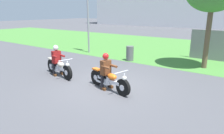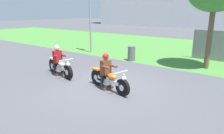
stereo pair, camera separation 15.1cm
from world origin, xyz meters
TOP-DOWN VIEW (x-y plane):
  - ground at (0.00, 0.00)m, footprint 120.00×120.00m
  - grass_verge at (0.00, 9.94)m, footprint 60.00×12.00m
  - motorcycle_lead at (0.36, -0.26)m, footprint 2.12×0.78m
  - rider_lead at (0.20, -0.22)m, footprint 0.62×0.54m
  - motorcycle_follow at (-2.53, -0.21)m, footprint 2.14×0.78m
  - rider_follow at (-2.69, -0.17)m, footprint 0.62×0.54m
  - streetlight_pole at (-5.03, 4.72)m, footprint 0.96×0.20m
  - trash_can at (-1.45, 4.26)m, footprint 0.45×0.45m

SIDE VIEW (x-z plane):
  - ground at x=0.00m, z-range 0.00..0.00m
  - grass_verge at x=0.00m, z-range 0.00..0.01m
  - motorcycle_lead at x=0.36m, z-range -0.05..0.82m
  - motorcycle_follow at x=-2.53m, z-range -0.05..0.84m
  - trash_can at x=-1.45m, z-range 0.00..0.88m
  - rider_lead at x=0.20m, z-range 0.11..1.51m
  - rider_follow at x=-2.69m, z-range 0.12..1.52m
  - streetlight_pole at x=-5.03m, z-range 0.70..6.06m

